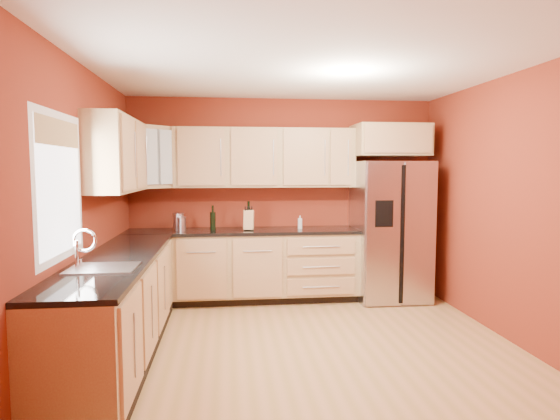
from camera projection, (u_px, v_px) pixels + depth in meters
name	position (u px, v px, depth m)	size (l,w,h in m)	color
floor	(308.00, 350.00, 4.35)	(4.00, 4.00, 0.00)	#AA7F41
ceiling	(310.00, 65.00, 4.12)	(4.00, 4.00, 0.00)	white
wall_back	(283.00, 198.00, 6.22)	(4.00, 0.04, 2.60)	maroon
wall_front	(381.00, 248.00, 2.26)	(4.00, 0.04, 2.60)	maroon
wall_left	(80.00, 214.00, 4.01)	(0.04, 4.00, 2.60)	maroon
wall_right	(515.00, 209.00, 4.46)	(0.04, 4.00, 2.60)	maroon
base_cabinets_back	(243.00, 267.00, 5.93)	(2.90, 0.60, 0.88)	#A2744E
base_cabinets_left	(119.00, 310.00, 4.12)	(0.60, 2.80, 0.88)	#A2744E
countertop_back	(242.00, 231.00, 5.88)	(2.90, 0.62, 0.04)	black
countertop_left	(118.00, 259.00, 4.08)	(0.62, 2.80, 0.04)	black
upper_cabinets_back	(265.00, 158.00, 5.98)	(2.30, 0.33, 0.75)	#A2744E
upper_cabinets_left	(117.00, 155.00, 4.70)	(0.33, 1.35, 0.75)	#A2744E
corner_upper_cabinet	(149.00, 157.00, 5.66)	(0.62, 0.33, 0.75)	#A2744E
over_fridge_cabinet	(390.00, 140.00, 6.01)	(0.92, 0.60, 0.40)	#A2744E
refrigerator	(390.00, 231.00, 6.03)	(0.90, 0.75, 1.78)	#BBBBC0
window	(60.00, 187.00, 3.50)	(0.03, 0.90, 1.00)	white
sink_faucet	(102.00, 249.00, 3.57)	(0.50, 0.42, 0.30)	white
canister_left	(182.00, 224.00, 5.73)	(0.11, 0.11, 0.17)	#BBBBC0
canister_right	(179.00, 222.00, 5.82)	(0.13, 0.13, 0.21)	#BBBBC0
wine_bottle_a	(213.00, 218.00, 5.85)	(0.07, 0.07, 0.31)	black
wine_bottle_b	(249.00, 215.00, 5.87)	(0.08, 0.08, 0.36)	black
knife_block	(249.00, 220.00, 5.85)	(0.12, 0.11, 0.24)	tan
soap_dispenser	(300.00, 222.00, 5.98)	(0.06, 0.06, 0.17)	silver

